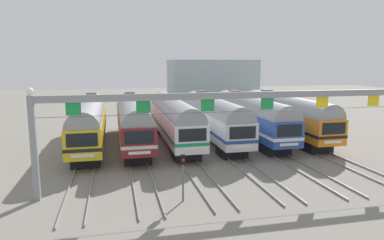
# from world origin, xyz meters

# --- Properties ---
(ground_plane) EXTENTS (160.00, 160.00, 0.00)m
(ground_plane) POSITION_xyz_m (0.00, 0.00, 0.00)
(ground_plane) COLOR gray
(track_bed) EXTENTS (22.73, 70.00, 0.15)m
(track_bed) POSITION_xyz_m (0.00, 17.00, 0.07)
(track_bed) COLOR gray
(track_bed) RESTS_ON ground
(commuter_train_yellow) EXTENTS (2.88, 18.06, 5.05)m
(commuter_train_yellow) POSITION_xyz_m (-10.61, -0.00, 2.69)
(commuter_train_yellow) COLOR gold
(commuter_train_yellow) RESTS_ON ground
(commuter_train_maroon) EXTENTS (2.88, 18.06, 5.05)m
(commuter_train_maroon) POSITION_xyz_m (-6.37, -0.00, 2.69)
(commuter_train_maroon) COLOR maroon
(commuter_train_maroon) RESTS_ON ground
(commuter_train_white) EXTENTS (2.88, 18.06, 4.77)m
(commuter_train_white) POSITION_xyz_m (-2.12, -0.01, 2.69)
(commuter_train_white) COLOR white
(commuter_train_white) RESTS_ON ground
(commuter_train_silver) EXTENTS (2.88, 18.06, 5.05)m
(commuter_train_silver) POSITION_xyz_m (2.12, -0.00, 2.69)
(commuter_train_silver) COLOR silver
(commuter_train_silver) RESTS_ON ground
(commuter_train_blue) EXTENTS (2.88, 18.06, 5.05)m
(commuter_train_blue) POSITION_xyz_m (6.37, -0.00, 2.69)
(commuter_train_blue) COLOR #284C9E
(commuter_train_blue) RESTS_ON ground
(commuter_train_orange) EXTENTS (2.88, 18.06, 5.05)m
(commuter_train_orange) POSITION_xyz_m (10.61, -0.00, 2.69)
(commuter_train_orange) COLOR orange
(commuter_train_orange) RESTS_ON ground
(catenary_gantry) EXTENTS (26.46, 0.44, 6.97)m
(catenary_gantry) POSITION_xyz_m (0.00, -13.50, 5.37)
(catenary_gantry) COLOR gray
(catenary_gantry) RESTS_ON ground
(yard_signal_mast) EXTENTS (0.28, 0.35, 3.00)m
(yard_signal_mast) POSITION_xyz_m (-4.24, -15.68, 2.09)
(yard_signal_mast) COLOR #59595E
(yard_signal_mast) RESTS_ON ground
(maintenance_building) EXTENTS (18.19, 10.00, 8.95)m
(maintenance_building) POSITION_xyz_m (12.78, 37.82, 4.47)
(maintenance_building) COLOR #9EB2B7
(maintenance_building) RESTS_ON ground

